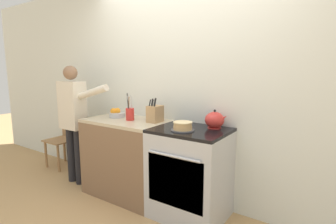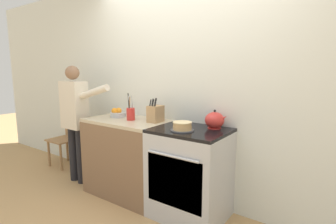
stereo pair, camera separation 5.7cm
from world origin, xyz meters
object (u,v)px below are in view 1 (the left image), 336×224
object	(u,v)px
tea_kettle	(215,120)
dining_chair	(65,135)
stove_range	(190,173)
utensil_crock	(130,113)
fruit_bowl	(117,114)
person_baker	(73,115)
layer_cake	(183,126)
knife_block	(155,114)

from	to	relation	value
tea_kettle	dining_chair	bearing A→B (deg)	179.58
stove_range	tea_kettle	distance (m)	0.59
utensil_crock	fruit_bowl	bearing A→B (deg)	168.23
person_baker	stove_range	bearing A→B (deg)	6.92
utensil_crock	fruit_bowl	size ratio (longest dim) A/B	1.59
person_baker	tea_kettle	bearing A→B (deg)	11.75
stove_range	dining_chair	xyz separation A→B (m)	(-2.33, 0.19, 0.02)
stove_range	person_baker	size ratio (longest dim) A/B	0.59
person_baker	dining_chair	size ratio (longest dim) A/B	1.86
stove_range	tea_kettle	xyz separation A→B (m)	(0.18, 0.17, 0.54)
fruit_bowl	dining_chair	world-z (taller)	fruit_bowl
stove_range	layer_cake	bearing A→B (deg)	-106.08
tea_kettle	knife_block	distance (m)	0.68
tea_kettle	layer_cake	bearing A→B (deg)	-127.24
stove_range	utensil_crock	size ratio (longest dim) A/B	2.94
knife_block	person_baker	bearing A→B (deg)	-168.92
dining_chair	knife_block	bearing A→B (deg)	2.11
utensil_crock	fruit_bowl	distance (m)	0.28
layer_cake	person_baker	bearing A→B (deg)	-178.58
utensil_crock	dining_chair	size ratio (longest dim) A/B	0.37
stove_range	fruit_bowl	distance (m)	1.18
stove_range	knife_block	bearing A→B (deg)	170.47
fruit_bowl	dining_chair	bearing A→B (deg)	174.21
layer_cake	utensil_crock	distance (m)	0.78
utensil_crock	dining_chair	xyz separation A→B (m)	(-1.53, 0.18, -0.52)
layer_cake	dining_chair	size ratio (longest dim) A/B	0.27
fruit_bowl	person_baker	bearing A→B (deg)	-160.52
stove_range	tea_kettle	world-z (taller)	tea_kettle
person_baker	dining_chair	bearing A→B (deg)	156.24
stove_range	person_baker	bearing A→B (deg)	-175.10
utensil_crock	tea_kettle	bearing A→B (deg)	9.58
stove_range	knife_block	distance (m)	0.75
layer_cake	tea_kettle	bearing A→B (deg)	52.76
utensil_crock	person_baker	distance (m)	0.86
dining_chair	fruit_bowl	bearing A→B (deg)	-0.35
knife_block	person_baker	xyz separation A→B (m)	(-1.15, -0.22, -0.09)
knife_block	person_baker	world-z (taller)	person_baker
stove_range	knife_block	world-z (taller)	knife_block
fruit_bowl	person_baker	size ratio (longest dim) A/B	0.13
layer_cake	fruit_bowl	bearing A→B (deg)	171.07
stove_range	person_baker	world-z (taller)	person_baker
person_baker	layer_cake	bearing A→B (deg)	3.44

